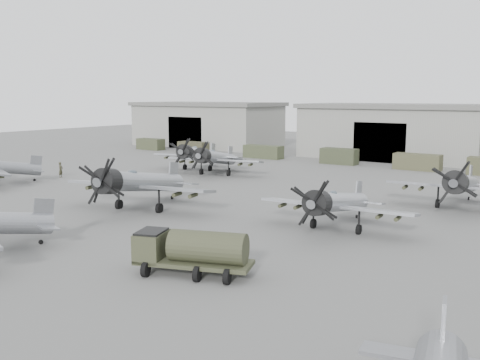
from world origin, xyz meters
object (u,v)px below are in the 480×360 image
object	(u,v)px
aircraft_mid_1	(137,183)
aircraft_far_0	(214,158)
aircraft_mid_2	(336,203)
tug_trailer	(122,177)
ground_crew	(61,170)
aircraft_extra_121	(197,154)
fuel_tanker	(192,249)
aircraft_far_1	(462,184)

from	to	relation	value
aircraft_mid_1	aircraft_far_0	distance (m)	21.95
aircraft_mid_1	aircraft_far_0	bearing A→B (deg)	98.24
aircraft_mid_2	tug_trailer	size ratio (longest dim) A/B	1.72
aircraft_mid_2	ground_crew	xyz separation A→B (m)	(-38.99, 5.47, -1.19)
aircraft_mid_2	tug_trailer	bearing A→B (deg)	162.62
aircraft_far_0	ground_crew	xyz separation A→B (m)	(-14.56, -12.11, -1.30)
tug_trailer	aircraft_mid_2	bearing A→B (deg)	-37.78
aircraft_mid_2	aircraft_extra_121	distance (m)	35.27
aircraft_extra_121	tug_trailer	world-z (taller)	aircraft_extra_121
aircraft_mid_2	tug_trailer	xyz separation A→B (m)	(-30.45, 7.53, -1.63)
aircraft_far_0	aircraft_mid_2	bearing A→B (deg)	-49.73
aircraft_mid_2	aircraft_extra_121	bearing A→B (deg)	142.16
fuel_tanker	aircraft_extra_121	bearing A→B (deg)	109.09
aircraft_extra_121	fuel_tanker	bearing A→B (deg)	-65.58
tug_trailer	ground_crew	world-z (taller)	ground_crew
aircraft_far_1	aircraft_extra_121	bearing A→B (deg)	164.85
aircraft_far_0	aircraft_far_1	size ratio (longest dim) A/B	0.96
aircraft_far_0	aircraft_extra_121	distance (m)	5.23
tug_trailer	aircraft_extra_121	bearing A→B (deg)	59.95
fuel_tanker	tug_trailer	size ratio (longest dim) A/B	1.01
aircraft_far_1	aircraft_far_0	bearing A→B (deg)	167.43
aircraft_far_1	tug_trailer	bearing A→B (deg)	-175.54
aircraft_far_0	ground_crew	bearing A→B (deg)	-154.23
aircraft_mid_2	aircraft_mid_1	bearing A→B (deg)	-173.11
ground_crew	aircraft_extra_121	bearing A→B (deg)	-55.51
ground_crew	aircraft_far_0	bearing A→B (deg)	-71.39
aircraft_mid_1	aircraft_extra_121	world-z (taller)	aircraft_mid_1
aircraft_extra_121	ground_crew	xyz separation A→B (m)	(-9.87, -14.44, -1.30)
fuel_tanker	ground_crew	xyz separation A→B (m)	(-36.35, 18.97, -0.50)
aircraft_mid_2	aircraft_extra_121	size ratio (longest dim) A/B	0.95
fuel_tanker	aircraft_far_1	bearing A→B (deg)	52.55
aircraft_far_0	aircraft_extra_121	xyz separation A→B (m)	(-4.69, 2.32, 0.00)
tug_trailer	ground_crew	xyz separation A→B (m)	(-8.54, -2.07, 0.43)
aircraft_far_0	ground_crew	size ratio (longest dim) A/B	6.49
aircraft_far_1	tug_trailer	xyz separation A→B (m)	(-36.52, -5.55, -1.83)
aircraft_far_1	aircraft_extra_121	size ratio (longest dim) A/B	1.04
fuel_tanker	tug_trailer	xyz separation A→B (m)	(-27.82, 21.04, -0.94)
fuel_tanker	ground_crew	distance (m)	41.01
fuel_tanker	tug_trailer	world-z (taller)	fuel_tanker
aircraft_mid_1	aircraft_mid_2	xyz separation A→B (m)	(17.22, 3.15, -0.37)
aircraft_mid_1	aircraft_mid_2	size ratio (longest dim) A/B	1.18
aircraft_far_1	aircraft_mid_2	bearing A→B (deg)	-119.08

